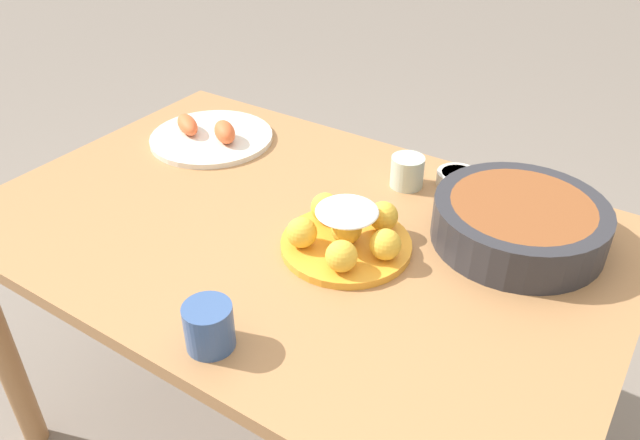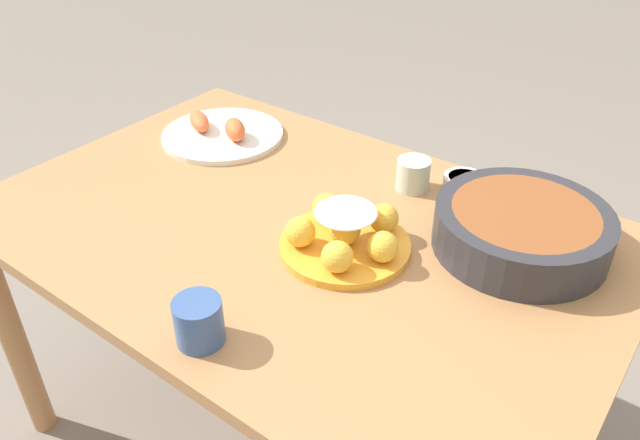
# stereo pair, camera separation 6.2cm
# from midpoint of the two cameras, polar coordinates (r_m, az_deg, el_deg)

# --- Properties ---
(dining_table) EXTENTS (1.32, 0.87, 0.71)m
(dining_table) POSITION_cam_midpoint_polar(r_m,az_deg,el_deg) (1.35, -3.50, -3.84)
(dining_table) COLOR #A87547
(dining_table) RESTS_ON ground_plane
(cake_plate) EXTENTS (0.26, 0.26, 0.10)m
(cake_plate) POSITION_cam_midpoint_polar(r_m,az_deg,el_deg) (1.20, 0.99, -1.31)
(cake_plate) COLOR gold
(cake_plate) RESTS_ON dining_table
(serving_bowl) EXTENTS (0.34, 0.34, 0.09)m
(serving_bowl) POSITION_cam_midpoint_polar(r_m,az_deg,el_deg) (1.27, 16.45, -0.14)
(serving_bowl) COLOR #2D2D33
(serving_bowl) RESTS_ON dining_table
(sauce_bowl) EXTENTS (0.10, 0.10, 0.03)m
(sauce_bowl) POSITION_cam_midpoint_polar(r_m,az_deg,el_deg) (1.45, 11.26, 3.78)
(sauce_bowl) COLOR beige
(sauce_bowl) RESTS_ON dining_table
(seafood_platter) EXTENTS (0.31, 0.31, 0.07)m
(seafood_platter) POSITION_cam_midpoint_polar(r_m,az_deg,el_deg) (1.65, -11.05, 7.58)
(seafood_platter) COLOR silver
(seafood_platter) RESTS_ON dining_table
(cup_near) EXTENTS (0.08, 0.08, 0.08)m
(cup_near) POSITION_cam_midpoint_polar(r_m,az_deg,el_deg) (1.02, -11.86, -9.53)
(cup_near) COLOR #38568E
(cup_near) RESTS_ON dining_table
(cup_far) EXTENTS (0.08, 0.08, 0.07)m
(cup_far) POSITION_cam_midpoint_polar(r_m,az_deg,el_deg) (1.42, 6.74, 4.39)
(cup_far) COLOR beige
(cup_far) RESTS_ON dining_table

